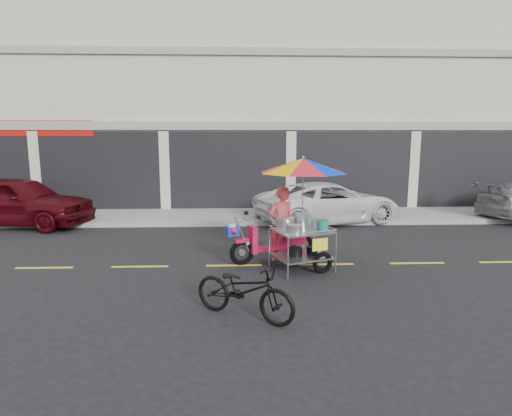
{
  "coord_description": "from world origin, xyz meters",
  "views": [
    {
      "loc": [
        -1.9,
        -8.85,
        2.76
      ],
      "look_at": [
        -1.5,
        0.6,
        1.15
      ],
      "focal_mm": 30.0,
      "sensor_mm": 36.0,
      "label": 1
    }
  ],
  "objects_px": {
    "maroon_sedan": "(18,201)",
    "food_vendor_rig": "(294,197)",
    "near_bicycle": "(244,290)",
    "white_pickup": "(328,202)"
  },
  "relations": [
    {
      "from": "maroon_sedan",
      "to": "food_vendor_rig",
      "type": "relative_size",
      "value": 1.64
    },
    {
      "from": "maroon_sedan",
      "to": "food_vendor_rig",
      "type": "height_order",
      "value": "food_vendor_rig"
    },
    {
      "from": "white_pickup",
      "to": "maroon_sedan",
      "type": "bearing_deg",
      "value": 70.92
    },
    {
      "from": "white_pickup",
      "to": "food_vendor_rig",
      "type": "bearing_deg",
      "value": 139.67
    },
    {
      "from": "maroon_sedan",
      "to": "near_bicycle",
      "type": "xyz_separation_m",
      "value": [
        6.84,
        -7.04,
        -0.32
      ]
    },
    {
      "from": "white_pickup",
      "to": "near_bicycle",
      "type": "bearing_deg",
      "value": 138.95
    },
    {
      "from": "near_bicycle",
      "to": "food_vendor_rig",
      "type": "height_order",
      "value": "food_vendor_rig"
    },
    {
      "from": "maroon_sedan",
      "to": "white_pickup",
      "type": "height_order",
      "value": "maroon_sedan"
    },
    {
      "from": "maroon_sedan",
      "to": "near_bicycle",
      "type": "bearing_deg",
      "value": -124.25
    },
    {
      "from": "near_bicycle",
      "to": "food_vendor_rig",
      "type": "distance_m",
      "value": 3.02
    }
  ]
}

